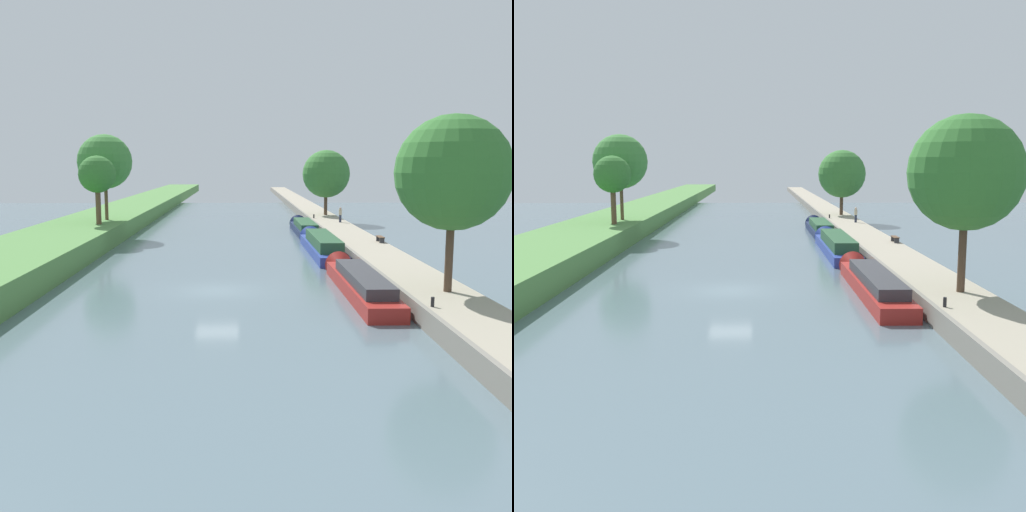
% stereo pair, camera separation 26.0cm
% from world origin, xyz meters
% --- Properties ---
extents(ground_plane, '(160.00, 160.00, 0.00)m').
position_xyz_m(ground_plane, '(0.00, 0.00, 0.00)').
color(ground_plane, slate).
extents(right_towpath, '(3.58, 260.00, 0.96)m').
position_xyz_m(right_towpath, '(11.55, 0.00, 0.48)').
color(right_towpath, '#9E937F').
rests_on(right_towpath, ground_plane).
extents(stone_quay, '(0.25, 260.00, 1.01)m').
position_xyz_m(stone_quay, '(9.63, 0.00, 0.50)').
color(stone_quay, gray).
rests_on(stone_quay, ground_plane).
extents(narrowboat_red, '(1.97, 14.64, 1.94)m').
position_xyz_m(narrowboat_red, '(8.20, -0.52, 0.59)').
color(narrowboat_red, maroon).
rests_on(narrowboat_red, ground_plane).
extents(narrowboat_blue, '(2.18, 15.72, 2.28)m').
position_xyz_m(narrowboat_blue, '(8.10, 15.31, 0.66)').
color(narrowboat_blue, '#283D93').
rests_on(narrowboat_blue, ground_plane).
extents(narrowboat_navy, '(2.08, 13.99, 2.02)m').
position_xyz_m(narrowboat_navy, '(8.20, 30.07, 0.55)').
color(narrowboat_navy, '#141E42').
rests_on(narrowboat_navy, ground_plane).
extents(tree_rightbank_near, '(5.72, 5.72, 8.83)m').
position_xyz_m(tree_rightbank_near, '(11.86, -5.03, 6.91)').
color(tree_rightbank_near, '#4C3828').
rests_on(tree_rightbank_near, right_towpath).
extents(tree_rightbank_midnear, '(5.89, 5.89, 8.05)m').
position_xyz_m(tree_rightbank_midnear, '(12.07, 41.16, 6.05)').
color(tree_rightbank_midnear, '#4C3828').
rests_on(tree_rightbank_midnear, right_towpath).
extents(tree_leftbank_downstream, '(5.40, 5.40, 8.51)m').
position_xyz_m(tree_leftbank_downstream, '(-12.09, 26.79, 7.53)').
color(tree_leftbank_downstream, brown).
rests_on(tree_leftbank_downstream, left_grassy_bank).
extents(tree_leftbank_upstream, '(3.43, 3.43, 6.35)m').
position_xyz_m(tree_leftbank_upstream, '(-11.83, 22.14, 6.31)').
color(tree_leftbank_upstream, brown).
rests_on(tree_leftbank_upstream, left_grassy_bank).
extents(person_walking, '(0.34, 0.34, 1.66)m').
position_xyz_m(person_walking, '(12.33, 31.39, 1.83)').
color(person_walking, '#282D42').
rests_on(person_walking, right_towpath).
extents(mooring_bollard_near, '(0.16, 0.16, 0.45)m').
position_xyz_m(mooring_bollard_near, '(10.06, -8.31, 1.18)').
color(mooring_bollard_near, black).
rests_on(mooring_bollard_near, right_towpath).
extents(mooring_bollard_far, '(0.16, 0.16, 0.45)m').
position_xyz_m(mooring_bollard_far, '(10.06, 36.58, 1.18)').
color(mooring_bollard_far, black).
rests_on(mooring_bollard_far, right_towpath).
extents(park_bench, '(0.44, 1.50, 0.47)m').
position_xyz_m(park_bench, '(12.89, 14.47, 1.31)').
color(park_bench, '#333338').
rests_on(park_bench, right_towpath).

